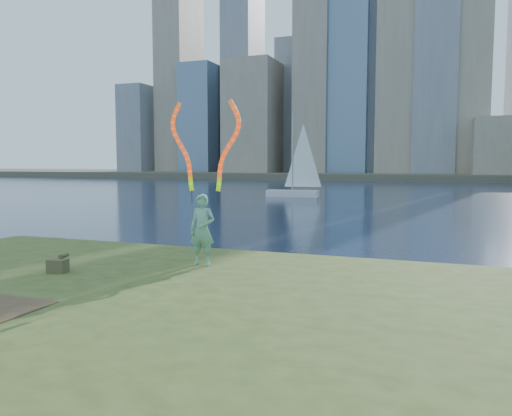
% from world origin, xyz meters
% --- Properties ---
extents(ground, '(320.00, 320.00, 0.00)m').
position_xyz_m(ground, '(0.00, 0.00, 0.00)').
color(ground, '#1A2741').
rests_on(ground, ground).
extents(grassy_knoll, '(20.00, 18.00, 0.80)m').
position_xyz_m(grassy_knoll, '(0.00, -2.30, 0.34)').
color(grassy_knoll, '#3A4A1A').
rests_on(grassy_knoll, ground).
extents(far_shore, '(320.00, 40.00, 1.20)m').
position_xyz_m(far_shore, '(0.00, 95.00, 0.60)').
color(far_shore, '#4E4939').
rests_on(far_shore, ground).
extents(woman_with_ribbons, '(2.05, 0.41, 4.01)m').
position_xyz_m(woman_with_ribbons, '(0.29, 1.90, 2.21)').
color(woman_with_ribbons, '#1B7C44').
rests_on(woman_with_ribbons, grassy_knoll).
extents(canvas_bag, '(0.43, 0.48, 0.38)m').
position_xyz_m(canvas_bag, '(-2.25, 0.13, 0.95)').
color(canvas_bag, '#474127').
rests_on(canvas_bag, grassy_knoll).
extents(sailboat, '(5.03, 1.85, 7.57)m').
position_xyz_m(sailboat, '(-7.03, 35.53, 1.30)').
color(sailboat, silver).
rests_on(sailboat, ground).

